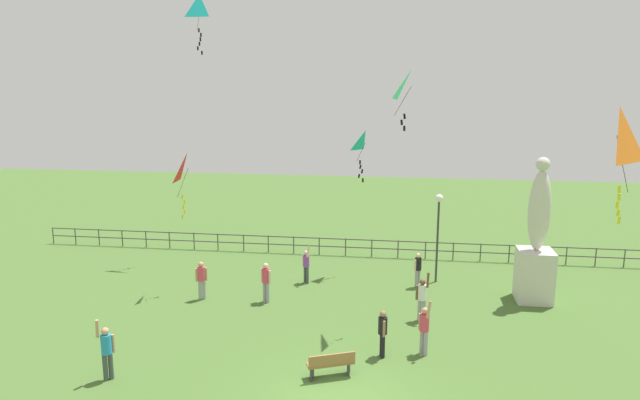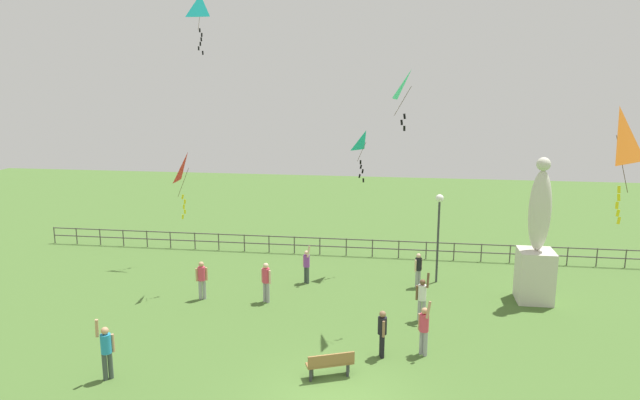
# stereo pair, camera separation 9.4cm
# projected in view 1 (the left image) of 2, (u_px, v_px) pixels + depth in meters

# --- Properties ---
(ground_plane) EXTENTS (80.00, 80.00, 0.00)m
(ground_plane) POSITION_uv_depth(u_px,v_px,m) (338.00, 397.00, 16.99)
(ground_plane) COLOR #476B2D
(statue_monument) EXTENTS (1.43, 1.43, 6.14)m
(statue_monument) POSITION_uv_depth(u_px,v_px,m) (536.00, 252.00, 24.03)
(statue_monument) COLOR beige
(statue_monument) RESTS_ON ground_plane
(lamppost) EXTENTS (0.36, 0.36, 4.16)m
(lamppost) POSITION_uv_depth(u_px,v_px,m) (438.00, 218.00, 26.09)
(lamppost) COLOR #38383D
(lamppost) RESTS_ON ground_plane
(park_bench) EXTENTS (1.54, 0.96, 0.85)m
(park_bench) POSITION_uv_depth(u_px,v_px,m) (331.00, 364.00, 18.02)
(park_bench) COLOR olive
(park_bench) RESTS_ON ground_plane
(person_0) EXTENTS (0.51, 0.38, 1.99)m
(person_0) POSITION_uv_depth(u_px,v_px,m) (422.00, 296.00, 22.20)
(person_0) COLOR #99999E
(person_0) RESTS_ON ground_plane
(person_1) EXTENTS (0.35, 0.38, 1.59)m
(person_1) POSITION_uv_depth(u_px,v_px,m) (418.00, 268.00, 25.88)
(person_1) COLOR #99999E
(person_1) RESTS_ON ground_plane
(person_2) EXTENTS (0.31, 0.49, 1.65)m
(person_2) POSITION_uv_depth(u_px,v_px,m) (383.00, 330.00, 19.29)
(person_2) COLOR black
(person_2) RESTS_ON ground_plane
(person_3) EXTENTS (0.43, 0.49, 2.00)m
(person_3) POSITION_uv_depth(u_px,v_px,m) (424.00, 327.00, 19.43)
(person_3) COLOR #99999E
(person_3) RESTS_ON ground_plane
(person_4) EXTENTS (0.41, 0.43, 1.83)m
(person_4) POSITION_uv_depth(u_px,v_px,m) (306.00, 264.00, 26.37)
(person_4) COLOR #3F4C47
(person_4) RESTS_ON ground_plane
(person_5) EXTENTS (0.48, 0.41, 2.04)m
(person_5) POSITION_uv_depth(u_px,v_px,m) (107.00, 349.00, 17.79)
(person_5) COLOR #3F4C47
(person_5) RESTS_ON ground_plane
(person_6) EXTENTS (0.47, 0.31, 1.67)m
(person_6) POSITION_uv_depth(u_px,v_px,m) (202.00, 278.00, 24.40)
(person_6) COLOR #99999E
(person_6) RESTS_ON ground_plane
(person_7) EXTENTS (0.47, 0.32, 1.72)m
(person_7) POSITION_uv_depth(u_px,v_px,m) (266.00, 280.00, 24.08)
(person_7) COLOR #99999E
(person_7) RESTS_ON ground_plane
(kite_0) EXTENTS (0.85, 0.87, 2.89)m
(kite_0) POSITION_uv_depth(u_px,v_px,m) (188.00, 170.00, 24.54)
(kite_0) COLOR red
(kite_1) EXTENTS (0.98, 1.19, 2.16)m
(kite_1) POSITION_uv_depth(u_px,v_px,m) (411.00, 87.00, 20.74)
(kite_1) COLOR #1EB759
(kite_2) EXTENTS (1.17, 1.18, 3.20)m
(kite_2) POSITION_uv_depth(u_px,v_px,m) (617.00, 138.00, 15.57)
(kite_2) COLOR orange
(kite_3) EXTENTS (0.87, 0.89, 2.45)m
(kite_3) POSITION_uv_depth(u_px,v_px,m) (365.00, 144.00, 26.87)
(kite_3) COLOR #19B2B2
(kite_4) EXTENTS (0.93, 0.81, 2.92)m
(kite_4) POSITION_uv_depth(u_px,v_px,m) (200.00, 9.00, 28.90)
(kite_4) COLOR #19B2B2
(waterfront_railing) EXTENTS (36.02, 0.06, 0.95)m
(waterfront_railing) POSITION_uv_depth(u_px,v_px,m) (360.00, 245.00, 30.48)
(waterfront_railing) COLOR #4C4742
(waterfront_railing) RESTS_ON ground_plane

